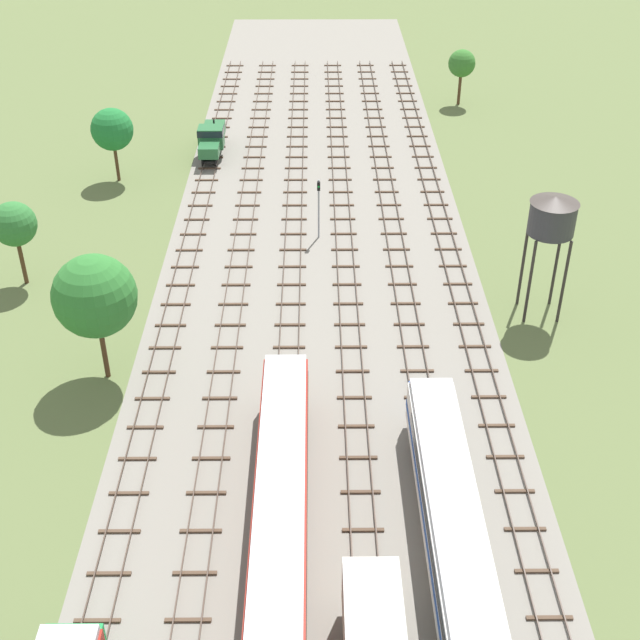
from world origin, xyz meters
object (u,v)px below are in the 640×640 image
(passenger_coach_centre_left_midfar, at_px, (281,492))
(water_tower, at_px, (552,217))
(diesel_railcar_centre_right_mid, at_px, (450,512))
(signal_post_mid, at_px, (319,202))
(shunter_loco_far_left_far, at_px, (212,138))

(passenger_coach_centre_left_midfar, bearing_deg, water_tower, 48.76)
(diesel_railcar_centre_right_mid, xyz_separation_m, passenger_coach_centre_left_midfar, (-9.24, 1.58, 0.02))
(water_tower, bearing_deg, signal_post_mid, 143.66)
(passenger_coach_centre_left_midfar, distance_m, water_tower, 30.16)
(passenger_coach_centre_left_midfar, height_order, signal_post_mid, signal_post_mid)
(passenger_coach_centre_left_midfar, relative_size, water_tower, 2.19)
(signal_post_mid, bearing_deg, water_tower, -36.34)
(shunter_loco_far_left_far, distance_m, water_tower, 43.49)
(signal_post_mid, bearing_deg, shunter_loco_far_left_far, 120.83)
(passenger_coach_centre_left_midfar, xyz_separation_m, water_tower, (19.52, 22.26, 5.75))
(diesel_railcar_centre_right_mid, height_order, water_tower, water_tower)
(passenger_coach_centre_left_midfar, height_order, shunter_loco_far_left_far, passenger_coach_centre_left_midfar)
(diesel_railcar_centre_right_mid, bearing_deg, passenger_coach_centre_left_midfar, 170.28)
(diesel_railcar_centre_right_mid, distance_m, water_tower, 26.59)
(diesel_railcar_centre_right_mid, height_order, shunter_loco_far_left_far, diesel_railcar_centre_right_mid)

